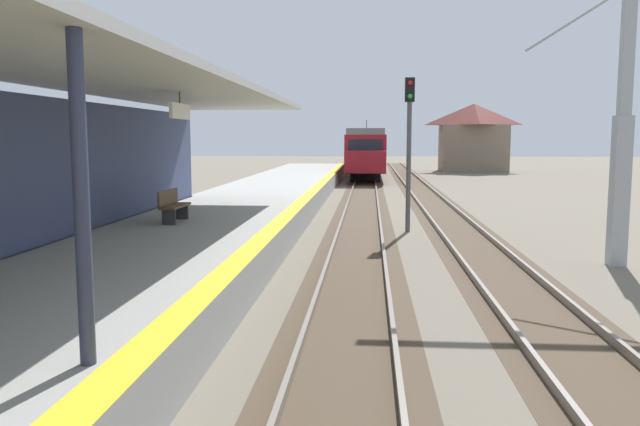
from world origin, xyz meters
TOP-DOWN VIEW (x-y plane):
  - station_platform at (-2.50, 16.00)m, footprint 5.00×80.00m
  - station_building_with_canopy at (-4.30, 11.55)m, footprint 4.85×24.00m
  - track_pair_nearest_platform at (1.90, 20.00)m, footprint 2.34×120.00m
  - track_pair_middle at (5.30, 20.00)m, footprint 2.34×120.00m
  - approaching_train at (1.90, 51.65)m, footprint 2.93×19.60m
  - rail_signal_post at (3.53, 20.70)m, footprint 0.32×0.34m
  - catenary_pylon_far_side at (8.13, 15.23)m, footprint 5.00×0.40m
  - platform_bench at (-3.18, 15.94)m, footprint 0.45×1.60m
  - distant_trackside_house at (11.98, 60.92)m, footprint 6.60×5.28m

SIDE VIEW (x-z plane):
  - track_pair_nearest_platform at x=1.90m, z-range -0.03..0.13m
  - track_pair_middle at x=5.30m, z-range -0.03..0.13m
  - station_platform at x=-2.50m, z-range 0.00..0.90m
  - platform_bench at x=-3.18m, z-range 0.93..1.81m
  - approaching_train at x=1.90m, z-range -0.20..4.56m
  - station_building_with_canopy at x=-4.30m, z-range 0.44..4.87m
  - rail_signal_post at x=3.53m, z-range 0.59..5.79m
  - distant_trackside_house at x=11.98m, z-range 0.14..6.54m
  - catenary_pylon_far_side at x=8.13m, z-range -0.15..7.35m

